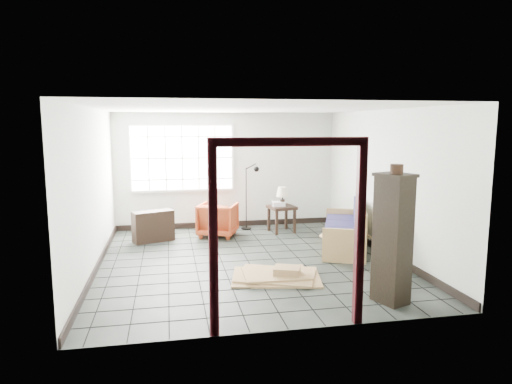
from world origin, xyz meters
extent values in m
plane|color=black|center=(0.00, 0.00, 0.00)|extent=(5.50, 5.50, 0.00)
cube|color=silver|center=(0.00, 2.75, 1.30)|extent=(5.00, 0.02, 2.60)
cube|color=silver|center=(0.00, -2.75, 1.30)|extent=(5.00, 0.02, 2.60)
cube|color=silver|center=(-2.50, 0.00, 1.30)|extent=(0.02, 5.50, 2.60)
cube|color=silver|center=(2.50, 0.00, 1.30)|extent=(0.02, 5.50, 2.60)
cube|color=white|center=(0.00, 0.00, 2.60)|extent=(5.00, 5.50, 0.02)
cube|color=black|center=(0.00, 2.73, 0.06)|extent=(4.95, 0.03, 0.12)
cube|color=black|center=(-2.48, 0.00, 0.06)|extent=(0.03, 5.45, 0.12)
cube|color=black|center=(2.48, 0.00, 0.06)|extent=(0.03, 5.45, 0.12)
cube|color=silver|center=(-1.00, 2.71, 1.60)|extent=(2.32, 0.06, 1.52)
cube|color=white|center=(-1.00, 2.67, 1.60)|extent=(2.20, 0.02, 1.40)
cube|color=#340B10|center=(-0.85, -2.70, 1.05)|extent=(0.10, 0.08, 2.10)
cube|color=#340B10|center=(0.85, -2.70, 1.05)|extent=(0.10, 0.08, 2.10)
cube|color=#340B10|center=(0.00, -2.70, 2.15)|extent=(1.80, 0.08, 0.10)
cube|color=olive|center=(1.94, 0.44, 0.17)|extent=(1.37, 1.99, 0.33)
cube|color=olive|center=(1.59, -0.44, 0.30)|extent=(0.71, 0.32, 0.59)
cube|color=olive|center=(2.29, 1.33, 0.30)|extent=(0.71, 0.32, 0.59)
cube|color=olive|center=(2.25, 0.32, 0.51)|extent=(0.75, 1.75, 0.65)
cube|color=#1D183D|center=(1.69, -0.12, 0.41)|extent=(0.84, 0.80, 0.15)
cube|color=#1D183D|center=(1.94, -0.22, 0.63)|extent=(0.34, 0.60, 0.48)
cube|color=#1D183D|center=(1.92, 0.45, 0.41)|extent=(0.84, 0.80, 0.15)
cube|color=#1D183D|center=(2.17, 0.35, 0.63)|extent=(0.34, 0.60, 0.48)
cube|color=#1D183D|center=(2.15, 1.02, 0.41)|extent=(0.84, 0.80, 0.15)
cube|color=#1D183D|center=(2.39, 0.92, 0.63)|extent=(0.34, 0.60, 0.48)
imported|color=#963115|center=(-0.31, 1.88, 0.39)|extent=(0.95, 0.93, 0.77)
cube|color=black|center=(1.10, 1.96, 0.55)|extent=(0.62, 0.62, 0.06)
cube|color=black|center=(0.93, 1.71, 0.26)|extent=(0.06, 0.06, 0.53)
cube|color=black|center=(1.34, 1.79, 0.26)|extent=(0.06, 0.06, 0.53)
cube|color=black|center=(0.85, 2.13, 0.26)|extent=(0.06, 0.06, 0.53)
cube|color=black|center=(1.26, 2.21, 0.26)|extent=(0.06, 0.06, 0.53)
cylinder|color=black|center=(1.11, 1.95, 0.65)|extent=(0.14, 0.14, 0.15)
cylinder|color=black|center=(1.11, 1.95, 0.78)|extent=(0.03, 0.03, 0.10)
cone|color=beige|center=(1.11, 1.95, 0.89)|extent=(0.35, 0.35, 0.21)
cube|color=silver|center=(1.02, 1.96, 0.63)|extent=(0.28, 0.23, 0.10)
cylinder|color=black|center=(0.89, 1.96, 0.63)|extent=(0.02, 0.06, 0.06)
cylinder|color=black|center=(0.39, 2.40, 0.01)|extent=(0.26, 0.26, 0.03)
cylinder|color=black|center=(0.39, 2.40, 0.70)|extent=(0.02, 0.02, 1.37)
cylinder|color=black|center=(0.50, 2.37, 1.42)|extent=(0.23, 0.05, 0.12)
sphere|color=black|center=(0.61, 2.34, 1.36)|extent=(0.14, 0.14, 0.12)
cube|color=black|center=(-1.64, 1.67, 0.31)|extent=(0.86, 0.57, 0.62)
cube|color=black|center=(-1.64, 1.67, 0.32)|extent=(0.79, 0.51, 0.03)
cube|color=black|center=(1.54, -2.19, 0.85)|extent=(0.45, 0.51, 1.70)
cube|color=black|center=(1.54, -2.19, 1.70)|extent=(0.50, 0.57, 0.04)
cylinder|color=black|center=(1.52, -2.25, 1.78)|extent=(0.21, 0.21, 0.12)
cube|color=olive|center=(1.76, -0.06, 0.01)|extent=(0.55, 0.45, 0.02)
cube|color=black|center=(1.51, -0.08, 0.18)|extent=(0.05, 0.41, 0.35)
cube|color=olive|center=(2.02, -0.04, 0.18)|extent=(0.05, 0.41, 0.35)
cube|color=olive|center=(1.78, -0.27, 0.18)|extent=(0.52, 0.06, 0.35)
cube|color=olive|center=(1.75, 0.14, 0.18)|extent=(0.52, 0.06, 0.35)
cube|color=olive|center=(1.43, -0.09, 0.41)|extent=(0.23, 0.43, 0.14)
cube|color=olive|center=(2.09, -0.04, 0.41)|extent=(0.23, 0.43, 0.14)
cube|color=olive|center=(0.27, -0.97, 0.01)|extent=(1.49, 1.19, 0.03)
cube|color=olive|center=(0.27, -0.97, 0.04)|extent=(1.41, 1.25, 0.03)
cube|color=olive|center=(0.27, -0.97, 0.07)|extent=(1.03, 0.77, 0.03)
cube|color=olive|center=(0.42, -1.06, 0.14)|extent=(0.47, 0.43, 0.11)
camera|label=1|loc=(-1.31, -7.53, 2.34)|focal=32.00mm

